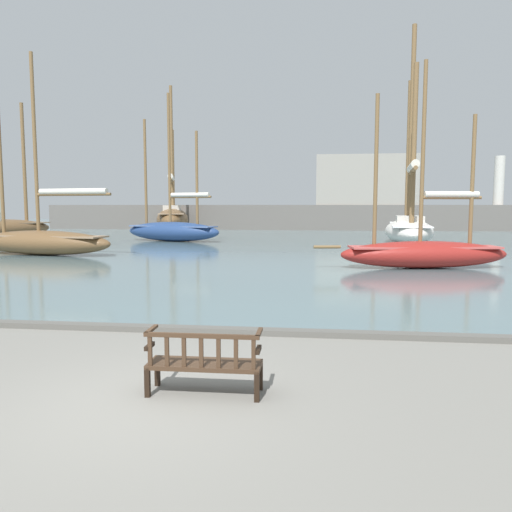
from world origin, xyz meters
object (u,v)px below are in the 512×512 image
(park_bench, at_px, (204,362))
(sailboat_centre_channel, at_px, (42,239))
(sailboat_far_starboard, at_px, (173,217))
(sailboat_distant_harbor, at_px, (409,224))
(sailboat_far_port, at_px, (173,228))
(sailboat_mid_port, at_px, (424,250))

(park_bench, bearing_deg, sailboat_centre_channel, 125.46)
(park_bench, bearing_deg, sailboat_far_starboard, 106.89)
(sailboat_distant_harbor, bearing_deg, sailboat_far_starboard, 147.16)
(park_bench, xyz_separation_m, sailboat_far_port, (-8.74, 28.32, 0.54))
(sailboat_mid_port, xyz_separation_m, sailboat_distant_harbor, (1.84, 13.81, 0.55))
(park_bench, bearing_deg, sailboat_mid_port, 67.57)
(sailboat_mid_port, distance_m, sailboat_far_starboard, 32.74)
(park_bench, xyz_separation_m, sailboat_distant_harbor, (7.81, 28.27, 0.89))
(sailboat_centre_channel, relative_size, sailboat_far_port, 0.98)
(sailboat_centre_channel, xyz_separation_m, sailboat_distant_harbor, (20.47, 10.49, 0.45))
(sailboat_far_port, distance_m, sailboat_far_starboard, 13.67)
(sailboat_centre_channel, distance_m, sailboat_distant_harbor, 23.01)
(park_bench, xyz_separation_m, sailboat_centre_channel, (-12.67, 17.78, 0.44))
(park_bench, height_order, sailboat_centre_channel, sailboat_centre_channel)
(sailboat_far_port, bearing_deg, sailboat_centre_channel, -110.45)
(sailboat_far_starboard, bearing_deg, sailboat_distant_harbor, -32.84)
(sailboat_centre_channel, relative_size, sailboat_far_starboard, 0.73)
(park_bench, distance_m, sailboat_mid_port, 15.65)
(park_bench, height_order, sailboat_far_starboard, sailboat_far_starboard)
(sailboat_mid_port, height_order, sailboat_far_port, sailboat_far_port)
(sailboat_centre_channel, xyz_separation_m, sailboat_far_port, (3.93, 10.54, 0.10))
(sailboat_distant_harbor, bearing_deg, park_bench, -105.44)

